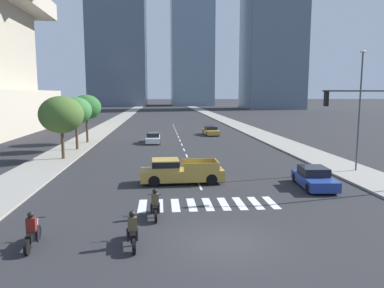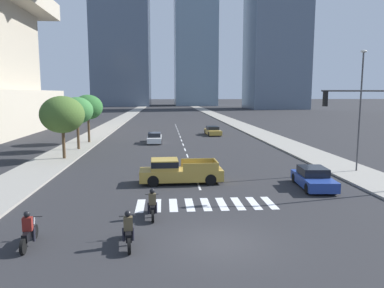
# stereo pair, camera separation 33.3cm
# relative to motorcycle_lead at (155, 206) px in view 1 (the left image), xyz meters

# --- Properties ---
(ground_plane) EXTENTS (800.00, 800.00, 0.00)m
(ground_plane) POSITION_rel_motorcycle_lead_xyz_m (2.88, -3.33, -0.58)
(ground_plane) COLOR #28282B
(sidewalk_east) EXTENTS (4.00, 260.00, 0.15)m
(sidewalk_east) POSITION_rel_motorcycle_lead_xyz_m (15.20, 26.67, -0.51)
(sidewalk_east) COLOR gray
(sidewalk_east) RESTS_ON ground
(sidewalk_west) EXTENTS (4.00, 260.00, 0.15)m
(sidewalk_west) POSITION_rel_motorcycle_lead_xyz_m (-9.44, 26.67, -0.51)
(sidewalk_west) COLOR gray
(sidewalk_west) RESTS_ON ground
(crosswalk_near) EXTENTS (7.65, 2.41, 0.01)m
(crosswalk_near) POSITION_rel_motorcycle_lead_xyz_m (2.88, 1.92, -0.58)
(crosswalk_near) COLOR silver
(crosswalk_near) RESTS_ON ground
(lane_divider_center) EXTENTS (0.14, 50.00, 0.01)m
(lane_divider_center) POSITION_rel_motorcycle_lead_xyz_m (2.88, 29.92, -0.58)
(lane_divider_center) COLOR silver
(lane_divider_center) RESTS_ON ground
(motorcycle_lead) EXTENTS (0.70, 2.13, 1.49)m
(motorcycle_lead) POSITION_rel_motorcycle_lead_xyz_m (0.00, 0.00, 0.00)
(motorcycle_lead) COLOR black
(motorcycle_lead) RESTS_ON ground
(motorcycle_trailing) EXTENTS (0.70, 2.15, 1.49)m
(motorcycle_trailing) POSITION_rel_motorcycle_lead_xyz_m (-4.83, -3.09, -0.00)
(motorcycle_trailing) COLOR black
(motorcycle_trailing) RESTS_ON ground
(motorcycle_third) EXTENTS (0.70, 2.21, 1.49)m
(motorcycle_third) POSITION_rel_motorcycle_lead_xyz_m (-0.86, -3.34, -0.00)
(motorcycle_third) COLOR black
(motorcycle_third) RESTS_ON ground
(pickup_truck) EXTENTS (5.67, 2.07, 1.67)m
(pickup_truck) POSITION_rel_motorcycle_lead_xyz_m (1.47, 6.93, 0.23)
(pickup_truck) COLOR #B28E38
(pickup_truck) RESTS_ON ground
(sedan_blue_0) EXTENTS (2.17, 4.37, 1.32)m
(sedan_blue_0) POSITION_rel_motorcycle_lead_xyz_m (10.29, 5.03, 0.02)
(sedan_blue_0) COLOR navy
(sedan_blue_0) RESTS_ON ground
(sedan_white_1) EXTENTS (1.76, 4.71, 1.30)m
(sedan_white_1) POSITION_rel_motorcycle_lead_xyz_m (-0.58, 27.81, 0.01)
(sedan_white_1) COLOR silver
(sedan_white_1) RESTS_ON ground
(sedan_gold_2) EXTENTS (2.09, 4.87, 1.26)m
(sedan_gold_2) POSITION_rel_motorcycle_lead_xyz_m (7.83, 35.99, 0.00)
(sedan_gold_2) COLOR #B28E38
(sedan_gold_2) RESTS_ON ground
(traffic_signal_near) EXTENTS (4.82, 0.28, 6.50)m
(traffic_signal_near) POSITION_rel_motorcycle_lead_xyz_m (12.69, 3.26, 4.00)
(traffic_signal_near) COLOR #333335
(traffic_signal_near) RESTS_ON sidewalk_east
(street_lamp_east) EXTENTS (0.50, 0.24, 9.16)m
(street_lamp_east) POSITION_rel_motorcycle_lead_xyz_m (15.50, 9.22, 4.76)
(street_lamp_east) COLOR #3F3F42
(street_lamp_east) RESTS_ON sidewalk_east
(street_tree_nearest) EXTENTS (3.98, 3.98, 5.73)m
(street_tree_nearest) POSITION_rel_motorcycle_lead_xyz_m (-8.64, 16.58, 3.60)
(street_tree_nearest) COLOR #4C3823
(street_tree_nearest) RESTS_ON sidewalk_west
(street_tree_second) EXTENTS (3.37, 3.37, 5.59)m
(street_tree_second) POSITION_rel_motorcycle_lead_xyz_m (-8.64, 22.34, 3.70)
(street_tree_second) COLOR #4C3823
(street_tree_second) RESTS_ON sidewalk_west
(street_tree_third) EXTENTS (3.57, 3.57, 5.82)m
(street_tree_third) POSITION_rel_motorcycle_lead_xyz_m (-8.64, 28.00, 3.85)
(street_tree_third) COLOR #4C3823
(street_tree_third) RESTS_ON sidewalk_west
(office_tower_left_skyline) EXTENTS (27.16, 29.04, 97.04)m
(office_tower_left_skyline) POSITION_rel_motorcycle_lead_xyz_m (-19.82, 170.18, 47.41)
(office_tower_left_skyline) COLOR slate
(office_tower_left_skyline) RESTS_ON ground
(office_tower_right_skyline) EXTENTS (22.12, 22.69, 76.30)m
(office_tower_right_skyline) POSITION_rel_motorcycle_lead_xyz_m (45.90, 130.43, 37.04)
(office_tower_right_skyline) COLOR slate
(office_tower_right_skyline) RESTS_ON ground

